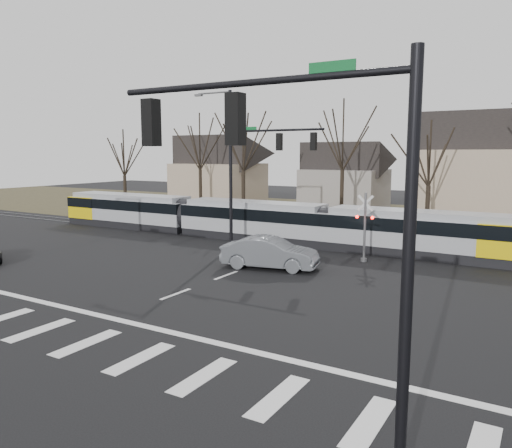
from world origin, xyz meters
The scene contains 15 objects.
ground centered at (0.00, 0.00, 0.00)m, with size 140.00×140.00×0.00m, color black.
grass_verge centered at (0.00, 32.00, 0.01)m, with size 140.00×28.00×0.01m, color #38331E.
crosswalk centered at (0.00, -4.00, 0.01)m, with size 27.00×2.60×0.01m.
stop_line centered at (0.00, -1.80, 0.01)m, with size 28.00×0.35×0.01m, color silver.
lane_dashes centered at (0.00, 16.00, 0.01)m, with size 0.18×30.00×0.01m.
rail_pair centered at (0.00, 15.80, 0.03)m, with size 90.00×1.52×0.06m.
tram centered at (-4.45, 16.00, 1.51)m, with size 36.56×2.71×2.77m.
sedan centered at (1.16, 8.52, 0.86)m, with size 5.49×2.88×1.72m, color slate.
signal_pole_near_right centered at (10.11, -6.00, 5.17)m, with size 6.72×0.44×8.00m.
signal_pole_far centered at (-2.41, 12.50, 5.70)m, with size 9.28×0.44×10.20m.
rail_crossing_signal centered at (5.00, 12.79, 1.89)m, with size 1.08×0.36×4.00m.
tree_row centered at (2.00, 26.00, 5.00)m, with size 59.20×7.20×10.00m.
house_a centered at (-20.00, 34.00, 4.46)m, with size 9.72×8.64×8.60m.
house_b centered at (-5.00, 36.00, 3.97)m, with size 8.64×7.56×7.65m.
house_c centered at (9.00, 33.00, 5.23)m, with size 10.80×8.64×10.10m.
Camera 1 is at (14.06, -14.67, 6.22)m, focal length 35.00 mm.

